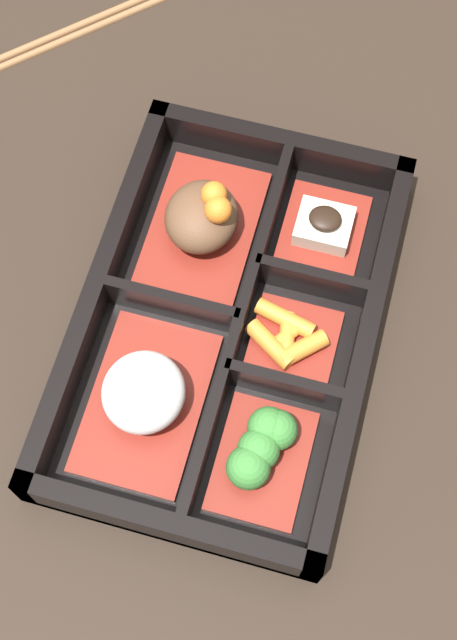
# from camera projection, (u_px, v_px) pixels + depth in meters

# --- Properties ---
(ground_plane) EXTENTS (3.00, 3.00, 0.00)m
(ground_plane) POSITION_uv_depth(u_px,v_px,m) (228.00, 333.00, 0.69)
(ground_plane) COLOR black
(bento_base) EXTENTS (0.33, 0.22, 0.01)m
(bento_base) POSITION_uv_depth(u_px,v_px,m) (228.00, 330.00, 0.69)
(bento_base) COLOR black
(bento_base) RESTS_ON ground_plane
(bento_rim) EXTENTS (0.33, 0.22, 0.04)m
(bento_rim) POSITION_uv_depth(u_px,v_px,m) (232.00, 322.00, 0.67)
(bento_rim) COLOR black
(bento_rim) RESTS_ON ground_plane
(bowl_rice) EXTENTS (0.13, 0.08, 0.05)m
(bowl_rice) POSITION_uv_depth(u_px,v_px,m) (144.00, 395.00, 0.64)
(bowl_rice) COLOR maroon
(bowl_rice) RESTS_ON bento_base
(bowl_stew) EXTENTS (0.13, 0.08, 0.06)m
(bowl_stew) POSITION_uv_depth(u_px,v_px,m) (203.00, 219.00, 0.70)
(bowl_stew) COLOR maroon
(bowl_stew) RESTS_ON bento_base
(bowl_greens) EXTENTS (0.09, 0.06, 0.04)m
(bowl_greens) POSITION_uv_depth(u_px,v_px,m) (262.00, 447.00, 0.63)
(bowl_greens) COLOR maroon
(bowl_greens) RESTS_ON bento_base
(bowl_carrots) EXTENTS (0.07, 0.07, 0.02)m
(bowl_carrots) POSITION_uv_depth(u_px,v_px,m) (289.00, 338.00, 0.67)
(bowl_carrots) COLOR maroon
(bowl_carrots) RESTS_ON bento_base
(bowl_tofu) EXTENTS (0.08, 0.06, 0.03)m
(bowl_tofu) POSITION_uv_depth(u_px,v_px,m) (323.00, 228.00, 0.71)
(bowl_tofu) COLOR maroon
(bowl_tofu) RESTS_ON bento_base
(chopsticks) EXTENTS (0.16, 0.17, 0.01)m
(chopsticks) POSITION_uv_depth(u_px,v_px,m) (86.00, 25.00, 0.81)
(chopsticks) COLOR brown
(chopsticks) RESTS_ON ground_plane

